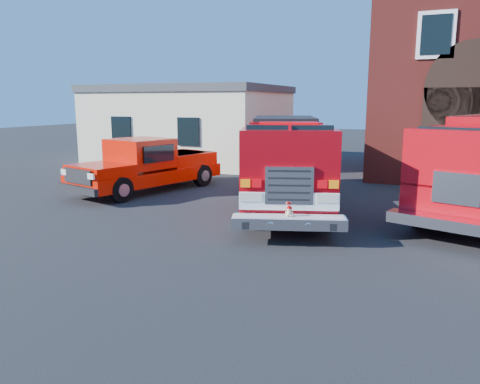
% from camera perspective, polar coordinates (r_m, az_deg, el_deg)
% --- Properties ---
extents(ground, '(100.00, 100.00, 0.00)m').
position_cam_1_polar(ground, '(12.68, 2.09, -4.82)').
color(ground, black).
rests_on(ground, ground).
extents(side_building, '(10.20, 8.20, 4.35)m').
position_cam_1_polar(side_building, '(27.83, -5.92, 8.32)').
color(side_building, beige).
rests_on(side_building, ground).
extents(fire_engine, '(5.46, 9.78, 2.91)m').
position_cam_1_polar(fire_engine, '(15.88, 5.55, 3.87)').
color(fire_engine, black).
rests_on(fire_engine, ground).
extents(pickup_truck, '(3.89, 6.67, 2.06)m').
position_cam_1_polar(pickup_truck, '(18.66, -11.27, 3.12)').
color(pickup_truck, black).
rests_on(pickup_truck, ground).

